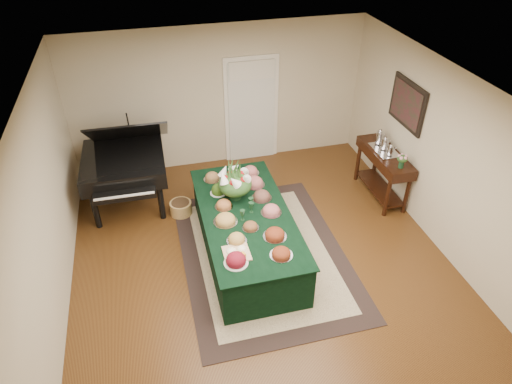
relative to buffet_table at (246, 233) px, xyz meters
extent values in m
plane|color=#321A0B|center=(0.17, -0.24, -0.37)|extent=(6.00, 6.00, 0.00)
cube|color=black|center=(0.23, -0.14, -0.36)|extent=(2.42, 3.39, 0.01)
cube|color=beige|center=(0.23, -0.14, -0.36)|extent=(1.94, 2.91, 0.01)
cube|color=white|center=(0.77, 2.74, 0.68)|extent=(1.05, 0.04, 2.10)
cube|color=silver|center=(0.77, 2.72, 0.63)|extent=(0.90, 0.06, 2.00)
cube|color=black|center=(0.00, 0.00, -0.01)|extent=(1.22, 2.65, 0.72)
cube|color=black|center=(0.00, 0.00, 0.35)|extent=(1.28, 2.71, 0.02)
cylinder|color=silver|center=(-0.33, -0.11, 0.37)|extent=(0.35, 0.35, 0.01)
ellipsoid|color=#C19145|center=(-0.33, -0.11, 0.42)|extent=(0.29, 0.29, 0.08)
cylinder|color=silver|center=(0.32, 0.31, 0.37)|extent=(0.31, 0.31, 0.01)
ellipsoid|color=brown|center=(0.32, 0.31, 0.42)|extent=(0.25, 0.25, 0.09)
cylinder|color=silver|center=(-0.28, 0.24, 0.37)|extent=(0.27, 0.27, 0.01)
ellipsoid|color=#B46834|center=(-0.28, 0.24, 0.42)|extent=(0.22, 0.22, 0.08)
cylinder|color=silver|center=(0.32, 1.03, 0.37)|extent=(0.29, 0.29, 0.01)
ellipsoid|color=#C26461|center=(0.32, 1.03, 0.42)|extent=(0.24, 0.24, 0.09)
cylinder|color=silver|center=(-0.02, -0.33, 0.37)|extent=(0.24, 0.24, 0.01)
ellipsoid|color=brown|center=(-0.02, -0.33, 0.41)|extent=(0.20, 0.20, 0.06)
cylinder|color=silver|center=(-0.26, -0.55, 0.37)|extent=(0.28, 0.28, 0.01)
ellipsoid|color=#C19145|center=(-0.26, -0.55, 0.42)|extent=(0.23, 0.23, 0.08)
cylinder|color=silver|center=(-0.36, -0.96, 0.37)|extent=(0.32, 0.32, 0.01)
ellipsoid|color=maroon|center=(-0.36, -0.96, 0.43)|extent=(0.26, 0.26, 0.11)
cylinder|color=silver|center=(0.36, -0.07, 0.37)|extent=(0.31, 0.31, 0.01)
ellipsoid|color=#C26461|center=(0.36, -0.07, 0.42)|extent=(0.25, 0.25, 0.09)
cylinder|color=silver|center=(-0.32, 1.01, 0.37)|extent=(0.28, 0.28, 0.01)
ellipsoid|color=olive|center=(-0.32, 1.01, 0.42)|extent=(0.23, 0.23, 0.09)
cylinder|color=silver|center=(0.26, -0.59, 0.37)|extent=(0.33, 0.33, 0.01)
ellipsoid|color=maroon|center=(0.26, -0.59, 0.42)|extent=(0.27, 0.27, 0.09)
cylinder|color=silver|center=(-0.30, 0.61, 0.37)|extent=(0.25, 0.25, 0.01)
ellipsoid|color=#365B17|center=(-0.30, 0.61, 0.43)|extent=(0.21, 0.21, 0.12)
cylinder|color=silver|center=(0.30, 0.69, 0.37)|extent=(0.33, 0.33, 0.01)
ellipsoid|color=#C26461|center=(0.30, 0.69, 0.43)|extent=(0.27, 0.27, 0.10)
cylinder|color=silver|center=(0.24, -0.97, 0.37)|extent=(0.30, 0.30, 0.01)
ellipsoid|color=maroon|center=(0.24, -0.97, 0.41)|extent=(0.25, 0.25, 0.07)
cube|color=tan|center=(-0.32, -0.79, 0.37)|extent=(0.35, 0.35, 0.02)
ellipsoid|color=white|center=(-0.38, -0.75, 0.42)|extent=(0.14, 0.14, 0.08)
ellipsoid|color=white|center=(-0.23, -0.73, 0.42)|extent=(0.12, 0.12, 0.07)
cube|color=orange|center=(-0.27, -0.87, 0.41)|extent=(0.11, 0.10, 0.05)
cylinder|color=#15351D|center=(-0.06, 0.43, 0.46)|extent=(0.20, 0.20, 0.20)
ellipsoid|color=#2A5020|center=(-0.06, 0.43, 0.61)|extent=(0.51, 0.51, 0.33)
cylinder|color=black|center=(-2.22, 1.18, -0.04)|extent=(0.10, 0.10, 0.67)
cylinder|color=black|center=(-1.17, 1.16, -0.04)|extent=(0.10, 0.10, 0.67)
cylinder|color=black|center=(-1.67, 2.36, -0.04)|extent=(0.10, 0.10, 0.67)
cube|color=black|center=(-1.69, 1.74, 0.44)|extent=(1.36, 1.46, 0.29)
cube|color=black|center=(-1.70, 0.94, 0.35)|extent=(0.96, 0.24, 0.10)
cube|color=black|center=(-1.53, 1.89, 0.93)|extent=(1.30, 1.06, 0.74)
cylinder|color=#AC8345|center=(-0.86, 1.19, -0.25)|extent=(0.37, 0.37, 0.23)
cylinder|color=black|center=(2.48, 0.29, -0.02)|extent=(0.07, 0.07, 0.71)
cylinder|color=black|center=(2.84, 0.29, -0.02)|extent=(0.07, 0.07, 0.71)
cylinder|color=black|center=(2.48, 1.43, -0.02)|extent=(0.07, 0.07, 0.71)
cylinder|color=black|center=(2.84, 1.43, -0.02)|extent=(0.07, 0.07, 0.71)
cube|color=black|center=(2.66, 0.86, 0.43)|extent=(0.45, 1.35, 0.18)
cube|color=black|center=(2.66, 0.86, -0.22)|extent=(0.38, 1.19, 0.03)
cube|color=silver|center=(2.66, 0.92, 0.53)|extent=(0.34, 0.58, 0.02)
cylinder|color=#15351D|center=(2.66, 0.36, 0.58)|extent=(0.08, 0.08, 0.13)
ellipsoid|color=pink|center=(2.66, 0.36, 0.70)|extent=(0.19, 0.19, 0.13)
cube|color=black|center=(2.89, 0.86, 1.38)|extent=(0.04, 0.95, 0.75)
cube|color=#4C1422|center=(2.86, 0.86, 1.38)|extent=(0.01, 0.82, 0.62)
camera|label=1|loc=(-1.16, -5.09, 4.47)|focal=32.00mm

